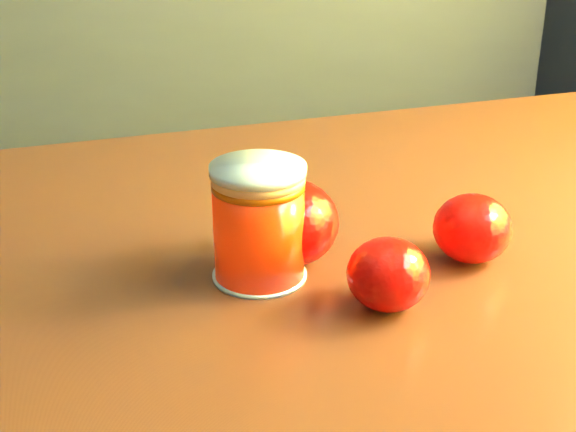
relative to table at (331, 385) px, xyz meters
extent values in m
cube|color=#592A16|center=(0.00, 0.00, 0.08)|extent=(1.18, 0.92, 0.04)
cylinder|color=#4A2012|center=(0.42, 0.39, -0.32)|extent=(0.05, 0.05, 0.76)
cylinder|color=#FF2705|center=(-0.06, 0.00, 0.14)|extent=(0.07, 0.07, 0.08)
cylinder|color=#FFAD68|center=(-0.06, 0.00, 0.18)|extent=(0.07, 0.07, 0.01)
cylinder|color=silver|center=(-0.06, 0.00, 0.19)|extent=(0.07, 0.07, 0.00)
ellipsoid|color=red|center=(-0.03, 0.03, 0.14)|extent=(0.10, 0.10, 0.07)
ellipsoid|color=red|center=(0.11, 0.01, 0.13)|extent=(0.07, 0.07, 0.05)
ellipsoid|color=red|center=(0.03, -0.05, 0.13)|extent=(0.07, 0.07, 0.05)
camera|label=1|loc=(-0.12, -0.52, 0.39)|focal=50.00mm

